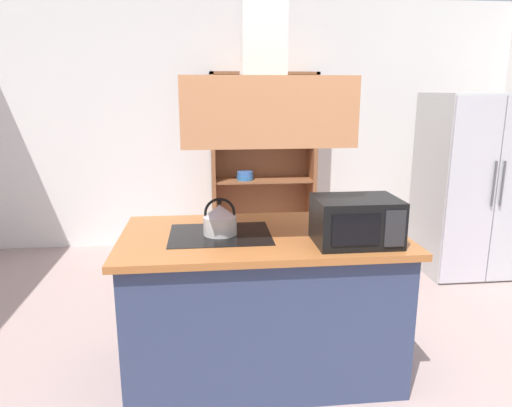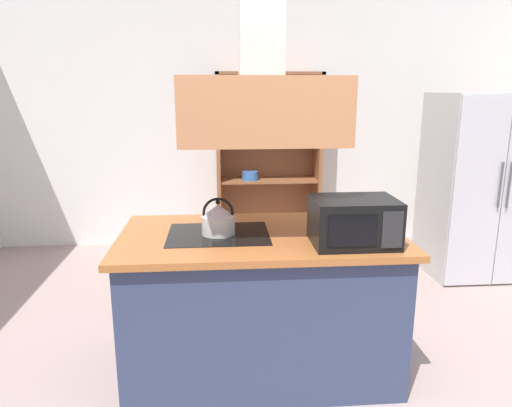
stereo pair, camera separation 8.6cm
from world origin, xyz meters
The scene contains 9 objects.
ground_plane centered at (0.00, 0.00, 0.00)m, with size 7.80×7.80×0.00m, color #A18984.
wall_back centered at (0.00, 3.00, 1.35)m, with size 6.00×0.12×2.70m, color silver.
kitchen_island centered at (-0.22, 0.34, 0.45)m, with size 1.69×0.95×0.90m.
range_hood centered at (-0.22, 0.34, 1.75)m, with size 0.90×0.70×1.25m.
refrigerator centered at (1.99, 1.81, 0.86)m, with size 0.90×0.77×1.71m.
dish_cabinet centered at (0.08, 2.79, 0.85)m, with size 1.13×0.40×1.92m.
kettle centered at (-0.47, 0.34, 0.99)m, with size 0.20×0.20×0.22m.
cutting_board centered at (0.32, 0.45, 0.91)m, with size 0.34×0.24×0.02m, color white.
microwave centered at (0.28, 0.10, 1.03)m, with size 0.46×0.35×0.26m.
Camera 2 is at (-0.46, -2.36, 1.74)m, focal length 33.05 mm.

